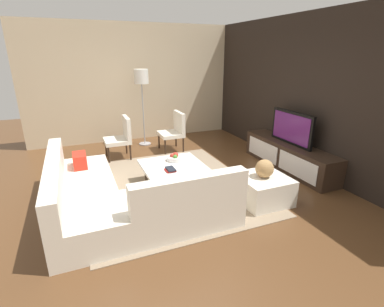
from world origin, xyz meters
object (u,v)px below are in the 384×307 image
fruit_bowl (175,158)px  television (292,128)px  sectional_couch (117,198)px  floor_lamp (141,81)px  book_stack (170,170)px  accent_chair_near (121,135)px  coffee_table (173,175)px  accent_chair_far (175,129)px  ottoman (263,189)px  media_console (288,156)px  decorative_ball (265,168)px

fruit_bowl → television: bearing=82.7°
sectional_couch → floor_lamp: floor_lamp is taller
book_stack → fruit_bowl: bearing=151.9°
television → accent_chair_near: size_ratio=1.20×
accent_chair_near → book_stack: 2.01m
coffee_table → accent_chair_far: accent_chair_far is taller
accent_chair_near → fruit_bowl: (1.55, 0.63, -0.06)m
television → accent_chair_near: television is taller
sectional_couch → accent_chair_near: accent_chair_near is taller
ottoman → floor_lamp: bearing=-165.0°
media_console → book_stack: 2.42m
decorative_ball → book_stack: bearing=-123.9°
coffee_table → accent_chair_far: bearing=159.9°
sectional_couch → floor_lamp: bearing=160.0°
accent_chair_near → media_console: bearing=66.4°
accent_chair_near → floor_lamp: 1.41m
sectional_couch → ottoman: bearing=78.7°
sectional_couch → ottoman: (0.41, 2.06, -0.07)m
accent_chair_near → decorative_ball: 3.18m
television → book_stack: 2.45m
floor_lamp → accent_chair_far: (0.68, 0.54, -1.01)m
accent_chair_near → accent_chair_far: size_ratio=1.00×
ottoman → decorative_ball: bearing=0.0°
fruit_bowl → accent_chair_far: 1.71m
coffee_table → ottoman: (1.01, 1.06, -0.00)m
accent_chair_far → book_stack: 2.17m
media_console → decorative_ball: size_ratio=8.14×
floor_lamp → book_stack: (2.70, -0.24, -1.10)m
sectional_couch → ottoman: 2.10m
floor_lamp → ottoman: size_ratio=2.53×
coffee_table → fruit_bowl: fruit_bowl is taller
coffee_table → fruit_bowl: 0.31m
accent_chair_far → coffee_table: bearing=-30.5°
sectional_couch → decorative_ball: 2.11m
accent_chair_far → decorative_ball: (2.81, 0.40, 0.04)m
coffee_table → book_stack: 0.32m
floor_lamp → fruit_bowl: floor_lamp is taller
television → fruit_bowl: size_ratio=3.74×
sectional_couch → accent_chair_near: (-2.34, 0.46, 0.22)m
accent_chair_far → floor_lamp: bearing=-151.8°
sectional_couch → book_stack: 0.97m
accent_chair_near → fruit_bowl: size_ratio=3.11×
coffee_table → accent_chair_far: (-1.80, 0.66, 0.29)m
floor_lamp → decorative_ball: size_ratio=6.64×
book_stack → ottoman: bearing=56.1°
fruit_bowl → accent_chair_far: size_ratio=0.32×
floor_lamp → fruit_bowl: 2.53m
coffee_table → accent_chair_near: 1.84m
accent_chair_far → decorative_ball: size_ratio=3.27×
ottoman → book_stack: size_ratio=3.39×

